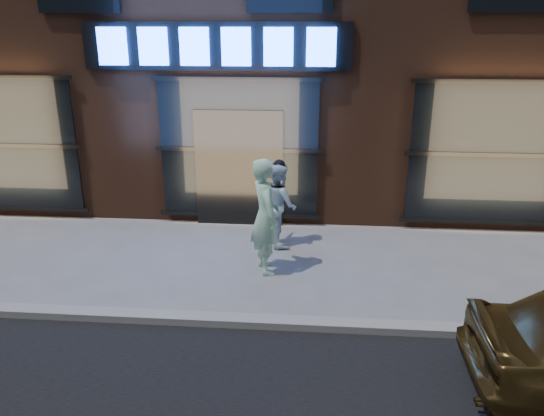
# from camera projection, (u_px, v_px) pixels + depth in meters

# --- Properties ---
(ground) EXTENTS (90.00, 90.00, 0.00)m
(ground) POSITION_uv_depth(u_px,v_px,m) (202.00, 323.00, 7.56)
(ground) COLOR slate
(ground) RESTS_ON ground
(curb) EXTENTS (60.00, 0.25, 0.12)m
(curb) POSITION_uv_depth(u_px,v_px,m) (202.00, 319.00, 7.54)
(curb) COLOR gray
(curb) RESTS_ON ground
(man_bowtie) EXTENTS (0.71, 0.85, 1.98)m
(man_bowtie) POSITION_uv_depth(u_px,v_px,m) (265.00, 216.00, 8.82)
(man_bowtie) COLOR #C2FFC9
(man_bowtie) RESTS_ON ground
(man_cap) EXTENTS (0.88, 0.96, 1.60)m
(man_cap) POSITION_uv_depth(u_px,v_px,m) (279.00, 204.00, 9.99)
(man_cap) COLOR white
(man_cap) RESTS_ON ground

